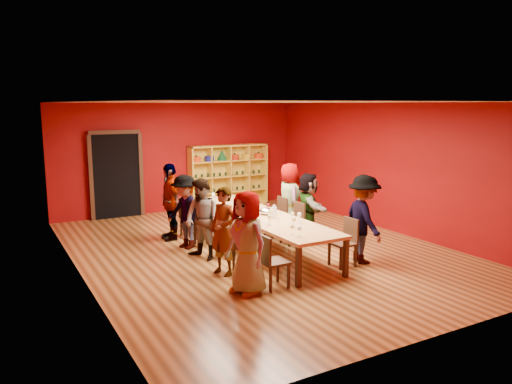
{
  "coord_description": "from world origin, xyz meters",
  "views": [
    {
      "loc": [
        -4.89,
        -8.63,
        2.97
      ],
      "look_at": [
        0.11,
        0.32,
        1.15
      ],
      "focal_mm": 35.0,
      "sensor_mm": 36.0,
      "label": 1
    }
  ],
  "objects_px": {
    "person_left_0": "(247,243)",
    "chair_person_left_1": "(242,244)",
    "chair_person_left_3": "(202,223)",
    "person_left_1": "(223,231)",
    "chair_person_right_0": "(346,239)",
    "chair_person_right_2": "(295,221)",
    "person_right_2": "(308,207)",
    "person_left_2": "(202,219)",
    "spittoon_bowl": "(266,211)",
    "chair_person_left_4": "(187,215)",
    "tasting_table": "(259,217)",
    "person_left_3": "(185,212)",
    "person_left_4": "(170,202)",
    "chair_person_left_0": "(270,259)",
    "person_right_3": "(289,199)",
    "wine_bottle": "(228,196)",
    "shelving_unit": "(228,173)",
    "chair_person_right_3": "(278,215)",
    "person_right_0": "(364,219)",
    "chair_person_left_2": "(219,232)"
  },
  "relations": [
    {
      "from": "chair_person_left_3",
      "to": "spittoon_bowl",
      "type": "distance_m",
      "value": 1.43
    },
    {
      "from": "shelving_unit",
      "to": "person_left_2",
      "type": "relative_size",
      "value": 1.53
    },
    {
      "from": "chair_person_left_0",
      "to": "person_right_2",
      "type": "height_order",
      "value": "person_right_2"
    },
    {
      "from": "person_left_1",
      "to": "chair_person_left_3",
      "type": "distance_m",
      "value": 1.91
    },
    {
      "from": "chair_person_left_3",
      "to": "shelving_unit",
      "type": "bearing_deg",
      "value": 56.29
    },
    {
      "from": "chair_person_right_3",
      "to": "wine_bottle",
      "type": "xyz_separation_m",
      "value": [
        -0.87,
        0.8,
        0.39
      ]
    },
    {
      "from": "person_left_1",
      "to": "chair_person_left_4",
      "type": "bearing_deg",
      "value": 151.91
    },
    {
      "from": "chair_person_left_2",
      "to": "spittoon_bowl",
      "type": "height_order",
      "value": "same"
    },
    {
      "from": "shelving_unit",
      "to": "person_right_0",
      "type": "bearing_deg",
      "value": -90.77
    },
    {
      "from": "chair_person_left_3",
      "to": "person_right_3",
      "type": "distance_m",
      "value": 2.15
    },
    {
      "from": "person_left_3",
      "to": "chair_person_right_0",
      "type": "xyz_separation_m",
      "value": [
        2.18,
        -2.52,
        -0.27
      ]
    },
    {
      "from": "chair_person_left_4",
      "to": "person_right_2",
      "type": "distance_m",
      "value": 2.71
    },
    {
      "from": "chair_person_left_1",
      "to": "person_left_3",
      "type": "xyz_separation_m",
      "value": [
        -0.36,
        1.85,
        0.27
      ]
    },
    {
      "from": "chair_person_left_3",
      "to": "chair_person_right_0",
      "type": "relative_size",
      "value": 1.0
    },
    {
      "from": "person_left_2",
      "to": "spittoon_bowl",
      "type": "relative_size",
      "value": 5.73
    },
    {
      "from": "person_right_2",
      "to": "wine_bottle",
      "type": "xyz_separation_m",
      "value": [
        -1.2,
        1.48,
        0.12
      ]
    },
    {
      "from": "shelving_unit",
      "to": "person_left_3",
      "type": "distance_m",
      "value": 4.37
    },
    {
      "from": "tasting_table",
      "to": "person_left_3",
      "type": "relative_size",
      "value": 2.92
    },
    {
      "from": "chair_person_left_3",
      "to": "person_left_1",
      "type": "bearing_deg",
      "value": -101.33
    },
    {
      "from": "tasting_table",
      "to": "person_left_1",
      "type": "relative_size",
      "value": 2.88
    },
    {
      "from": "chair_person_left_4",
      "to": "chair_person_right_3",
      "type": "xyz_separation_m",
      "value": [
        1.82,
        -0.95,
        0.0
      ]
    },
    {
      "from": "shelving_unit",
      "to": "person_right_0",
      "type": "relative_size",
      "value": 1.43
    },
    {
      "from": "person_left_0",
      "to": "person_left_2",
      "type": "xyz_separation_m",
      "value": [
        0.07,
        1.96,
        -0.04
      ]
    },
    {
      "from": "person_left_4",
      "to": "chair_person_right_3",
      "type": "height_order",
      "value": "person_left_4"
    },
    {
      "from": "chair_person_left_0",
      "to": "wine_bottle",
      "type": "xyz_separation_m",
      "value": [
        0.95,
        3.5,
        0.39
      ]
    },
    {
      "from": "spittoon_bowl",
      "to": "chair_person_right_0",
      "type": "bearing_deg",
      "value": -63.26
    },
    {
      "from": "chair_person_left_0",
      "to": "person_right_2",
      "type": "relative_size",
      "value": 0.59
    },
    {
      "from": "person_right_3",
      "to": "wine_bottle",
      "type": "height_order",
      "value": "person_right_3"
    },
    {
      "from": "chair_person_right_2",
      "to": "tasting_table",
      "type": "bearing_deg",
      "value": -177.05
    },
    {
      "from": "shelving_unit",
      "to": "chair_person_left_3",
      "type": "height_order",
      "value": "shelving_unit"
    },
    {
      "from": "chair_person_left_1",
      "to": "chair_person_right_3",
      "type": "bearing_deg",
      "value": 43.4
    },
    {
      "from": "chair_person_right_3",
      "to": "wine_bottle",
      "type": "bearing_deg",
      "value": 137.43
    },
    {
      "from": "chair_person_right_0",
      "to": "wine_bottle",
      "type": "relative_size",
      "value": 2.59
    },
    {
      "from": "person_left_2",
      "to": "spittoon_bowl",
      "type": "bearing_deg",
      "value": 68.08
    },
    {
      "from": "chair_person_right_2",
      "to": "person_right_2",
      "type": "xyz_separation_m",
      "value": [
        0.33,
        0.0,
        0.26
      ]
    },
    {
      "from": "person_left_0",
      "to": "chair_person_left_1",
      "type": "xyz_separation_m",
      "value": [
        0.42,
        0.98,
        -0.33
      ]
    },
    {
      "from": "person_left_2",
      "to": "wine_bottle",
      "type": "xyz_separation_m",
      "value": [
        1.3,
        1.54,
        0.09
      ]
    },
    {
      "from": "person_left_1",
      "to": "chair_person_right_0",
      "type": "height_order",
      "value": "person_left_1"
    },
    {
      "from": "chair_person_left_4",
      "to": "person_left_4",
      "type": "distance_m",
      "value": 0.52
    },
    {
      "from": "person_left_0",
      "to": "person_left_3",
      "type": "height_order",
      "value": "person_left_0"
    },
    {
      "from": "person_left_3",
      "to": "chair_person_right_3",
      "type": "xyz_separation_m",
      "value": [
        2.18,
        -0.13,
        -0.27
      ]
    },
    {
      "from": "person_left_4",
      "to": "wine_bottle",
      "type": "relative_size",
      "value": 4.94
    },
    {
      "from": "tasting_table",
      "to": "chair_person_left_1",
      "type": "xyz_separation_m",
      "value": [
        -0.91,
        -0.99,
        -0.2
      ]
    },
    {
      "from": "person_left_1",
      "to": "person_left_2",
      "type": "height_order",
      "value": "person_left_2"
    },
    {
      "from": "shelving_unit",
      "to": "person_left_0",
      "type": "xyz_separation_m",
      "value": [
        -2.73,
        -6.28,
        -0.16
      ]
    },
    {
      "from": "shelving_unit",
      "to": "chair_person_left_3",
      "type": "distance_m",
      "value": 4.18
    },
    {
      "from": "chair_person_left_2",
      "to": "person_right_2",
      "type": "xyz_separation_m",
      "value": [
        2.15,
        0.05,
        0.26
      ]
    },
    {
      "from": "chair_person_right_0",
      "to": "shelving_unit",
      "type": "bearing_deg",
      "value": 85.35
    },
    {
      "from": "person_right_2",
      "to": "chair_person_right_3",
      "type": "height_order",
      "value": "person_right_2"
    },
    {
      "from": "tasting_table",
      "to": "person_right_0",
      "type": "relative_size",
      "value": 2.69
    }
  ]
}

